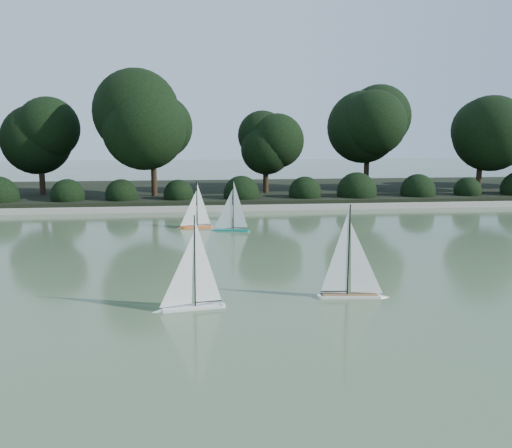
% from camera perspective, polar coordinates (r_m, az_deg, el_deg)
% --- Properties ---
extents(ground, '(80.00, 80.00, 0.00)m').
position_cam_1_polar(ground, '(9.75, 3.83, -6.11)').
color(ground, '#32482B').
rests_on(ground, ground).
extents(pond_coping, '(40.00, 0.35, 0.18)m').
position_cam_1_polar(pond_coping, '(18.49, -1.14, 1.65)').
color(pond_coping, gray).
rests_on(pond_coping, ground).
extents(far_bank, '(40.00, 8.00, 0.30)m').
position_cam_1_polar(far_bank, '(22.44, -2.09, 3.19)').
color(far_bank, black).
rests_on(far_bank, ground).
extents(tree_line, '(26.31, 3.93, 4.39)m').
position_cam_1_polar(tree_line, '(20.88, 1.62, 9.57)').
color(tree_line, black).
rests_on(tree_line, ground).
extents(shrub_hedge, '(29.10, 1.10, 1.10)m').
position_cam_1_polar(shrub_hedge, '(19.33, -1.39, 3.07)').
color(shrub_hedge, black).
rests_on(shrub_hedge, ground).
extents(sailboat_white_a, '(1.10, 0.34, 1.49)m').
position_cam_1_polar(sailboat_white_a, '(8.45, -6.95, -6.98)').
color(sailboat_white_a, silver).
rests_on(sailboat_white_a, ground).
extents(sailboat_white_b, '(1.16, 0.30, 1.58)m').
position_cam_1_polar(sailboat_white_b, '(9.10, 9.96, -5.77)').
color(sailboat_white_b, silver).
rests_on(sailboat_white_b, ground).
extents(sailboat_orange, '(0.97, 0.24, 1.32)m').
position_cam_1_polar(sailboat_orange, '(15.32, -6.28, 0.39)').
color(sailboat_orange, orange).
rests_on(sailboat_orange, ground).
extents(sailboat_teal, '(1.05, 0.44, 1.44)m').
position_cam_1_polar(sailboat_teal, '(14.77, -2.75, 0.17)').
color(sailboat_teal, '#137D70').
rests_on(sailboat_teal, ground).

